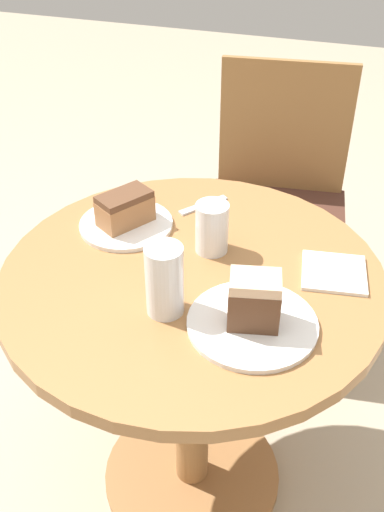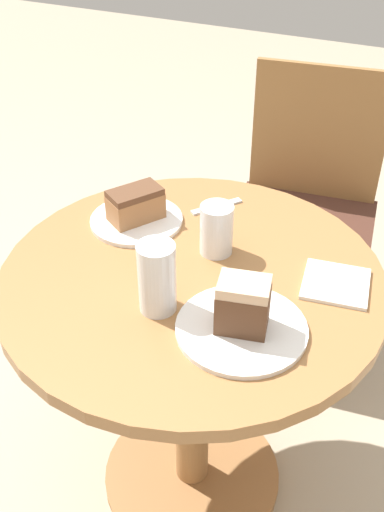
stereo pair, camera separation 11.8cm
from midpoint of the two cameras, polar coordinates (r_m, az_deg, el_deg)
name	(u,v)px [view 1 (the left image)]	position (r m, az deg, el deg)	size (l,w,h in m)	color
ground_plane	(192,476)	(1.73, -2.09, -20.28)	(8.00, 8.00, 0.00)	tan
table	(192,343)	(1.34, -2.55, -8.36)	(0.78, 0.78, 0.70)	#9E6B3D
chair	(276,201)	(1.93, 6.31, 5.16)	(0.49, 0.49, 0.86)	olive
plate_near	(126,224)	(1.35, -8.79, 2.92)	(0.21, 0.21, 0.01)	white
plate_far	(252,324)	(1.08, 2.65, -6.59)	(0.24, 0.24, 0.01)	white
cake_slice_near	(125,208)	(1.33, -8.95, 4.41)	(0.12, 0.14, 0.07)	#9E6B42
cake_slice_far	(254,300)	(1.05, 2.73, -4.36)	(0.10, 0.08, 0.10)	brown
glass_lemonade	(165,284)	(1.08, -5.75, -2.80)	(0.07, 0.07, 0.14)	beige
glass_water	(212,230)	(1.24, -0.82, 2.39)	(0.07, 0.07, 0.11)	silver
napkin_stack	(334,273)	(1.22, 10.69, -1.67)	(0.14, 0.14, 0.01)	white
spoon	(203,205)	(1.41, -1.31, 4.78)	(0.09, 0.11, 0.00)	silver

